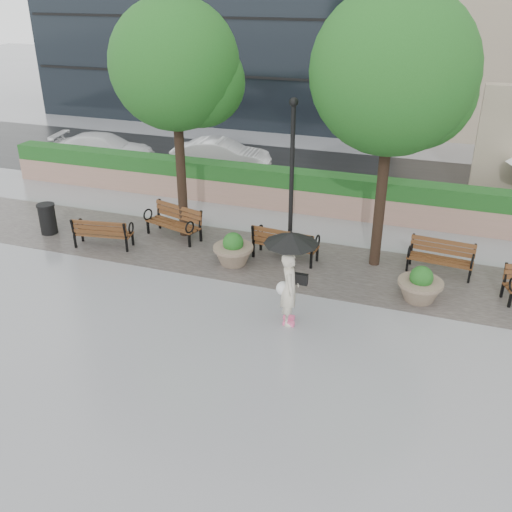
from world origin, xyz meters
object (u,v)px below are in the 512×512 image
(car_left, at_px, (105,149))
(pedestrian, at_px, (290,269))
(bench_1, at_px, (174,229))
(lamppost, at_px, (291,189))
(planter_left, at_px, (233,252))
(bench_2, at_px, (285,250))
(bench_3, at_px, (439,264))
(planter_right, at_px, (420,287))
(car_right, at_px, (221,156))
(trash_bin, at_px, (48,220))
(bench_0, at_px, (104,238))

(car_left, distance_m, pedestrian, 14.44)
(bench_1, height_order, lamppost, lamppost)
(planter_left, height_order, pedestrian, pedestrian)
(pedestrian, bearing_deg, bench_2, 3.14)
(bench_3, bearing_deg, planter_right, -97.82)
(bench_1, xyz_separation_m, lamppost, (3.62, 0.03, 1.66))
(bench_3, height_order, planter_right, planter_right)
(bench_2, bearing_deg, planter_left, 35.79)
(bench_2, distance_m, planter_left, 1.46)
(lamppost, relative_size, car_left, 1.02)
(bench_3, bearing_deg, bench_2, -167.44)
(planter_right, bearing_deg, planter_left, 176.05)
(car_right, bearing_deg, trash_bin, 152.01)
(bench_1, height_order, bench_3, bench_1)
(bench_0, relative_size, planter_right, 1.61)
(bench_0, height_order, pedestrian, pedestrian)
(bench_2, distance_m, bench_3, 4.13)
(bench_0, height_order, car_left, car_left)
(lamppost, bearing_deg, car_right, 126.21)
(bench_0, xyz_separation_m, lamppost, (5.25, 1.31, 1.68))
(bench_3, bearing_deg, trash_bin, -168.99)
(planter_right, distance_m, trash_bin, 11.11)
(lamppost, relative_size, pedestrian, 1.99)
(bench_3, xyz_separation_m, car_right, (-8.90, 6.41, 0.39))
(car_left, relative_size, car_right, 1.09)
(lamppost, bearing_deg, trash_bin, -172.18)
(car_right, bearing_deg, pedestrian, -159.19)
(trash_bin, bearing_deg, lamppost, 7.82)
(bench_0, bearing_deg, lamppost, -175.08)
(car_left, bearing_deg, lamppost, -132.02)
(bench_3, bearing_deg, pedestrian, -125.55)
(planter_left, distance_m, trash_bin, 6.12)
(trash_bin, distance_m, pedestrian, 8.77)
(bench_0, height_order, bench_3, bench_0)
(planter_right, bearing_deg, bench_2, 163.82)
(bench_1, bearing_deg, car_right, 116.89)
(bench_1, bearing_deg, bench_3, 18.16)
(car_left, bearing_deg, planter_right, -129.46)
(bench_3, distance_m, planter_right, 1.67)
(bench_0, relative_size, bench_3, 1.02)
(lamppost, height_order, pedestrian, lamppost)
(bench_1, relative_size, bench_3, 1.11)
(bench_2, bearing_deg, planter_right, 169.10)
(pedestrian, bearing_deg, bench_0, 56.14)
(bench_2, bearing_deg, bench_1, 0.09)
(planter_right, relative_size, lamppost, 0.25)
(bench_2, bearing_deg, bench_0, 15.66)
(bench_1, bearing_deg, planter_left, -7.92)
(lamppost, xyz_separation_m, car_left, (-9.91, 6.04, -1.32))
(bench_2, height_order, car_left, car_left)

